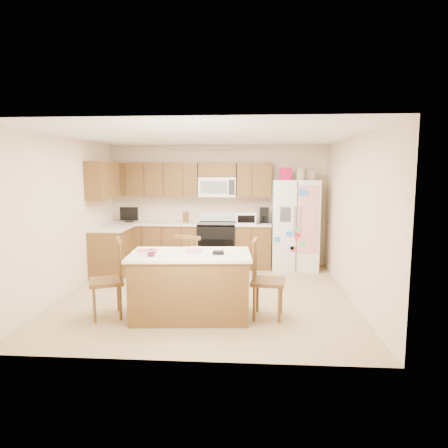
# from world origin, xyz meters

# --- Properties ---
(ground) EXTENTS (4.50, 4.50, 0.00)m
(ground) POSITION_xyz_m (0.00, 0.00, 0.00)
(ground) COLOR #9A825F
(ground) RESTS_ON ground
(room_shell) EXTENTS (4.60, 4.60, 2.52)m
(room_shell) POSITION_xyz_m (0.00, 0.00, 1.44)
(room_shell) COLOR beige
(room_shell) RESTS_ON ground
(cabinetry) EXTENTS (3.36, 1.56, 2.15)m
(cabinetry) POSITION_xyz_m (-0.98, 1.79, 0.91)
(cabinetry) COLOR brown
(cabinetry) RESTS_ON ground
(stove) EXTENTS (0.76, 0.65, 1.13)m
(stove) POSITION_xyz_m (0.00, 1.94, 0.47)
(stove) COLOR black
(stove) RESTS_ON ground
(refrigerator) EXTENTS (0.90, 0.79, 2.04)m
(refrigerator) POSITION_xyz_m (1.57, 1.87, 0.92)
(refrigerator) COLOR white
(refrigerator) RESTS_ON ground
(island) EXTENTS (1.67, 1.06, 0.97)m
(island) POSITION_xyz_m (-0.12, -0.95, 0.45)
(island) COLOR brown
(island) RESTS_ON ground
(windsor_chair_left) EXTENTS (0.58, 0.59, 1.07)m
(windsor_chair_left) POSITION_xyz_m (-1.22, -1.04, 0.50)
(windsor_chair_left) COLOR brown
(windsor_chair_left) RESTS_ON ground
(windsor_chair_back) EXTENTS (0.57, 0.56, 1.04)m
(windsor_chair_back) POSITION_xyz_m (-0.18, -0.31, 0.49)
(windsor_chair_back) COLOR brown
(windsor_chair_back) RESTS_ON ground
(windsor_chair_right) EXTENTS (0.50, 0.51, 1.07)m
(windsor_chair_right) POSITION_xyz_m (0.91, -0.90, 0.51)
(windsor_chair_right) COLOR brown
(windsor_chair_right) RESTS_ON ground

